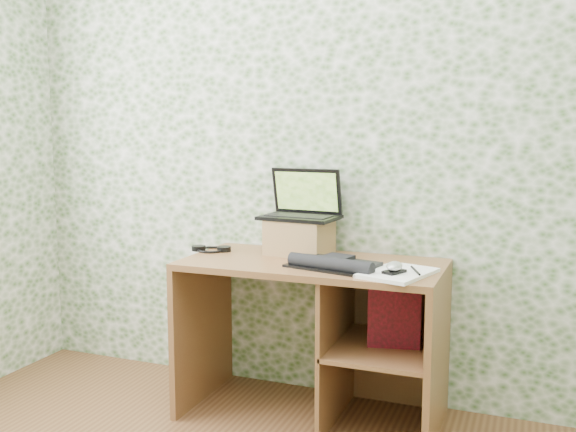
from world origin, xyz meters
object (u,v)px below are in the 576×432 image
at_px(riser, 300,237).
at_px(notepad, 398,273).
at_px(desk, 330,318).
at_px(keyboard, 334,264).
at_px(laptop, 302,207).

bearing_deg(riser, notepad, -26.99).
distance_m(desk, notepad, 0.47).
distance_m(keyboard, notepad, 0.29).
distance_m(riser, notepad, 0.62).
bearing_deg(keyboard, desk, 126.52).
distance_m(desk, riser, 0.42).
height_order(desk, laptop, laptop).
height_order(riser, notepad, riser).
relative_size(keyboard, notepad, 1.35).
xyz_separation_m(desk, laptop, (-0.20, 0.15, 0.50)).
bearing_deg(desk, riser, 149.43).
height_order(riser, keyboard, riser).
xyz_separation_m(riser, notepad, (0.54, -0.28, -0.08)).
xyz_separation_m(desk, notepad, (0.35, -0.16, 0.28)).
height_order(desk, keyboard, keyboard).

